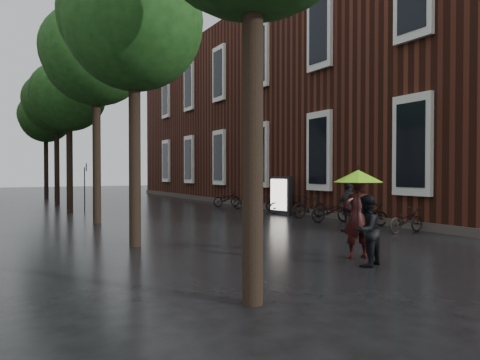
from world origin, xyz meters
TOP-DOWN VIEW (x-y plane):
  - ground at (0.00, 0.00)m, footprint 120.00×120.00m
  - brick_building at (10.47, 19.46)m, footprint 10.20×33.20m
  - street_trees at (-3.99, 15.91)m, footprint 4.33×34.03m
  - person_burgundy at (-0.02, 2.77)m, footprint 0.80×0.63m
  - person_black at (-0.46, 2.05)m, footprint 0.89×0.78m
  - lime_umbrella at (-0.27, 2.48)m, footprint 1.10×1.10m
  - pedestrian_walking at (3.06, 6.21)m, footprint 1.07×0.60m
  - parked_bicycles at (4.60, 11.37)m, footprint 2.17×13.26m
  - ad_lightbox at (4.45, 12.14)m, footprint 0.28×1.21m
  - lamp_post at (1.86, 10.89)m, footprint 0.21×0.21m
  - cycle_sign at (-3.38, 18.39)m, footprint 0.13×0.46m

SIDE VIEW (x-z plane):
  - ground at x=0.00m, z-range 0.00..0.00m
  - parked_bicycles at x=4.60m, z-range -0.06..0.98m
  - person_black at x=-0.46m, z-range 0.00..1.55m
  - pedestrian_walking at x=3.06m, z-range 0.00..1.72m
  - ad_lightbox at x=4.45m, z-range 0.00..1.83m
  - person_burgundy at x=-0.02m, z-range 0.00..1.92m
  - cycle_sign at x=-3.38m, z-range 0.41..2.92m
  - lime_umbrella at x=-0.27m, z-range 1.14..2.76m
  - lamp_post at x=1.86m, z-range 0.43..4.48m
  - brick_building at x=10.47m, z-range -0.01..11.99m
  - street_trees at x=-3.99m, z-range 1.88..10.79m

